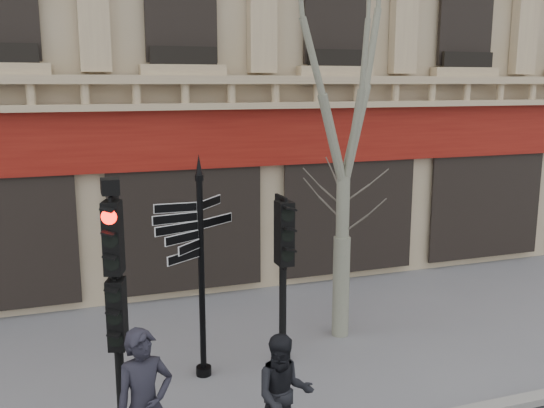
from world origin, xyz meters
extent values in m
plane|color=slate|center=(0.00, 0.00, 0.00)|extent=(80.00, 80.00, 0.00)
cube|color=maroon|center=(0.00, 4.88, 3.60)|extent=(28.00, 0.25, 1.30)
cube|color=tan|center=(0.00, 4.65, 4.57)|extent=(28.00, 0.35, 0.74)
cylinder|color=black|center=(-0.51, 1.15, 1.64)|extent=(0.10, 0.10, 3.28)
cylinder|color=black|center=(-0.51, 1.15, 0.07)|extent=(0.26, 0.26, 0.15)
cone|color=black|center=(-0.51, 1.15, 3.54)|extent=(0.11, 0.11, 0.33)
cylinder|color=black|center=(-1.99, -0.60, 1.68)|extent=(0.11, 0.11, 3.35)
cube|color=black|center=(-1.99, -0.60, 1.94)|extent=(0.47, 0.40, 0.91)
cube|color=black|center=(-1.99, -0.60, 2.93)|extent=(0.47, 0.40, 0.91)
sphere|color=#FF0C05|center=(-1.99, -0.60, 3.17)|extent=(0.19, 0.19, 0.19)
cube|color=black|center=(-1.99, -0.60, 3.55)|extent=(0.28, 0.32, 0.19)
cylinder|color=black|center=(0.91, 1.21, 1.43)|extent=(0.14, 0.14, 2.86)
cylinder|color=black|center=(0.91, 1.21, 0.08)|extent=(0.30, 0.30, 0.16)
cube|color=black|center=(0.91, 1.21, 2.32)|extent=(0.48, 0.35, 1.09)
cylinder|color=gray|center=(2.35, 1.89, 0.97)|extent=(0.32, 0.32, 1.95)
cylinder|color=gray|center=(2.35, 1.89, 2.48)|extent=(0.25, 0.25, 1.24)
imported|color=black|center=(-1.77, -1.30, 0.98)|extent=(0.79, 0.60, 1.96)
imported|color=black|center=(0.00, -1.30, 0.81)|extent=(0.90, 0.77, 1.63)
camera|label=1|loc=(-2.52, -8.05, 4.77)|focal=40.00mm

